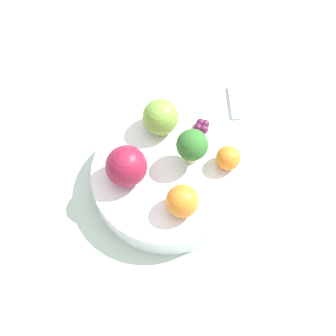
{
  "coord_description": "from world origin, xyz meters",
  "views": [
    {
      "loc": [
        -0.29,
        0.16,
        0.67
      ],
      "look_at": [
        0.0,
        0.0,
        0.07
      ],
      "focal_mm": 50.0,
      "sensor_mm": 36.0,
      "label": 1
    }
  ],
  "objects_px": {
    "apple_green": "(126,166)",
    "broccoli": "(191,144)",
    "bowl": "(168,178)",
    "orange_back": "(228,158)",
    "apple_red": "(161,117)",
    "grape_cluster": "(202,126)",
    "spoon": "(234,102)",
    "orange_front": "(182,201)"
  },
  "relations": [
    {
      "from": "orange_front",
      "to": "grape_cluster",
      "type": "bearing_deg",
      "value": -42.74
    },
    {
      "from": "bowl",
      "to": "orange_back",
      "type": "height_order",
      "value": "orange_back"
    },
    {
      "from": "broccoli",
      "to": "bowl",
      "type": "bearing_deg",
      "value": 94.07
    },
    {
      "from": "apple_green",
      "to": "grape_cluster",
      "type": "distance_m",
      "value": 0.14
    },
    {
      "from": "broccoli",
      "to": "apple_green",
      "type": "relative_size",
      "value": 1.1
    },
    {
      "from": "broccoli",
      "to": "orange_back",
      "type": "bearing_deg",
      "value": -129.0
    },
    {
      "from": "apple_green",
      "to": "orange_back",
      "type": "relative_size",
      "value": 1.64
    },
    {
      "from": "orange_front",
      "to": "spoon",
      "type": "relative_size",
      "value": 0.68
    },
    {
      "from": "grape_cluster",
      "to": "bowl",
      "type": "bearing_deg",
      "value": 116.25
    },
    {
      "from": "spoon",
      "to": "apple_green",
      "type": "bearing_deg",
      "value": 104.53
    },
    {
      "from": "bowl",
      "to": "broccoli",
      "type": "bearing_deg",
      "value": -85.93
    },
    {
      "from": "bowl",
      "to": "grape_cluster",
      "type": "distance_m",
      "value": 0.1
    },
    {
      "from": "grape_cluster",
      "to": "spoon",
      "type": "xyz_separation_m",
      "value": [
        0.04,
        -0.09,
        -0.05
      ]
    },
    {
      "from": "apple_green",
      "to": "grape_cluster",
      "type": "relative_size",
      "value": 2.22
    },
    {
      "from": "apple_green",
      "to": "broccoli",
      "type": "bearing_deg",
      "value": -101.19
    },
    {
      "from": "orange_front",
      "to": "bowl",
      "type": "bearing_deg",
      "value": -10.94
    },
    {
      "from": "bowl",
      "to": "orange_back",
      "type": "bearing_deg",
      "value": -111.29
    },
    {
      "from": "broccoli",
      "to": "apple_red",
      "type": "xyz_separation_m",
      "value": [
        0.07,
        0.01,
        -0.01
      ]
    },
    {
      "from": "orange_back",
      "to": "spoon",
      "type": "bearing_deg",
      "value": -39.52
    },
    {
      "from": "bowl",
      "to": "apple_red",
      "type": "bearing_deg",
      "value": -21.06
    },
    {
      "from": "orange_back",
      "to": "grape_cluster",
      "type": "relative_size",
      "value": 1.35
    },
    {
      "from": "grape_cluster",
      "to": "spoon",
      "type": "relative_size",
      "value": 0.4
    },
    {
      "from": "orange_front",
      "to": "grape_cluster",
      "type": "xyz_separation_m",
      "value": [
        0.1,
        -0.09,
        -0.02
      ]
    },
    {
      "from": "orange_front",
      "to": "orange_back",
      "type": "relative_size",
      "value": 1.27
    },
    {
      "from": "spoon",
      "to": "orange_back",
      "type": "bearing_deg",
      "value": 140.48
    },
    {
      "from": "broccoli",
      "to": "apple_red",
      "type": "distance_m",
      "value": 0.07
    },
    {
      "from": "orange_front",
      "to": "spoon",
      "type": "bearing_deg",
      "value": -52.74
    },
    {
      "from": "bowl",
      "to": "spoon",
      "type": "bearing_deg",
      "value": -65.14
    },
    {
      "from": "broccoli",
      "to": "spoon",
      "type": "relative_size",
      "value": 0.96
    },
    {
      "from": "bowl",
      "to": "apple_red",
      "type": "xyz_separation_m",
      "value": [
        0.07,
        -0.03,
        0.05
      ]
    },
    {
      "from": "apple_green",
      "to": "orange_back",
      "type": "xyz_separation_m",
      "value": [
        -0.05,
        -0.14,
        -0.01
      ]
    },
    {
      "from": "apple_red",
      "to": "apple_green",
      "type": "height_order",
      "value": "apple_green"
    },
    {
      "from": "orange_back",
      "to": "grape_cluster",
      "type": "bearing_deg",
      "value": -0.11
    },
    {
      "from": "broccoli",
      "to": "apple_red",
      "type": "bearing_deg",
      "value": 8.81
    },
    {
      "from": "bowl",
      "to": "apple_green",
      "type": "relative_size",
      "value": 3.81
    },
    {
      "from": "broccoli",
      "to": "grape_cluster",
      "type": "relative_size",
      "value": 2.43
    },
    {
      "from": "apple_red",
      "to": "spoon",
      "type": "height_order",
      "value": "apple_red"
    },
    {
      "from": "orange_front",
      "to": "spoon",
      "type": "height_order",
      "value": "orange_front"
    },
    {
      "from": "orange_front",
      "to": "spoon",
      "type": "xyz_separation_m",
      "value": [
        0.14,
        -0.19,
        -0.06
      ]
    },
    {
      "from": "apple_red",
      "to": "bowl",
      "type": "bearing_deg",
      "value": 158.94
    },
    {
      "from": "bowl",
      "to": "orange_front",
      "type": "bearing_deg",
      "value": 169.06
    },
    {
      "from": "broccoli",
      "to": "grape_cluster",
      "type": "xyz_separation_m",
      "value": [
        0.04,
        -0.04,
        -0.03
      ]
    }
  ]
}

